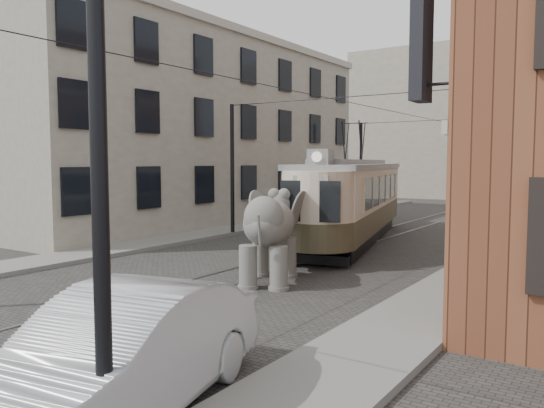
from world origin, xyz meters
The scene contains 10 objects.
ground centered at (0.00, 0.00, 0.00)m, with size 120.00×120.00×0.00m, color #3B3937.
tram_rails centered at (0.00, 0.00, 0.01)m, with size 1.54×80.00×0.02m, color slate, non-canonical shape.
sidewalk_right centered at (6.00, 0.00, 0.07)m, with size 2.00×60.00×0.15m, color slate.
sidewalk_left centered at (-6.50, 0.00, 0.07)m, with size 2.00×60.00×0.15m, color slate.
stucco_building centered at (-11.00, 10.00, 5.00)m, with size 7.00×24.00×10.00m, color gray.
distant_block centered at (0.00, 40.00, 7.00)m, with size 28.00×10.00×14.00m, color gray.
catenary centered at (-0.20, 5.00, 3.00)m, with size 11.00×30.20×6.00m, color black, non-canonical shape.
tram centered at (-0.27, 7.57, 2.54)m, with size 2.64×12.80×5.08m, color beige, non-canonical shape.
elephant centered at (1.32, -1.18, 1.31)m, with size 2.35×4.26×2.61m, color #66635E, non-canonical shape.
parked_car centered at (4.23, -8.93, 0.85)m, with size 1.82×5.17×1.70m, color #ADAEB2.
Camera 1 is at (9.75, -13.62, 3.40)m, focal length 35.75 mm.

